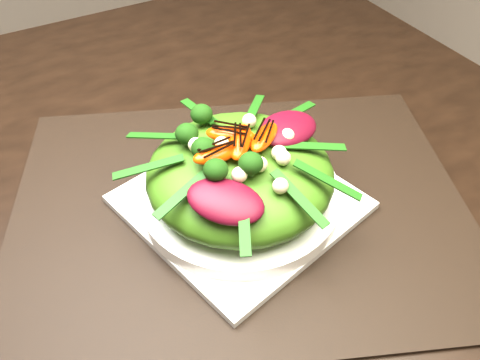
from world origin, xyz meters
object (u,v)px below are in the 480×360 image
placemat (240,206)px  salad_bowl (240,194)px  plate_base (240,202)px  lettuce_mound (240,174)px  orange_segment (209,138)px

placemat → salad_bowl: (0.00, 0.00, 0.02)m
plate_base → salad_bowl: salad_bowl is taller
lettuce_mound → salad_bowl: bearing=0.0°
plate_base → lettuce_mound: 0.05m
placemat → salad_bowl: bearing=90.0°
lettuce_mound → orange_segment: bearing=130.7°
placemat → salad_bowl: size_ratio=2.30×
salad_bowl → lettuce_mound: size_ratio=1.10×
placemat → salad_bowl: salad_bowl is taller
placemat → plate_base: size_ratio=2.31×
lettuce_mound → placemat: bearing=-90.0°
lettuce_mound → orange_segment: 0.06m
placemat → orange_segment: 0.10m
plate_base → lettuce_mound: bearing=0.0°
plate_base → orange_segment: size_ratio=4.27×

